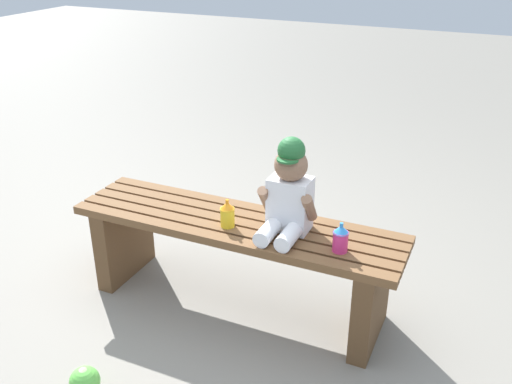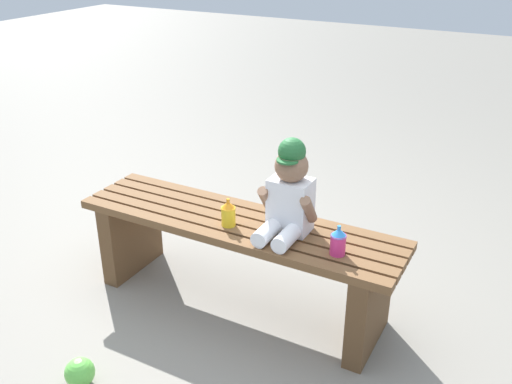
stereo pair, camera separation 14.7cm
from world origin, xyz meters
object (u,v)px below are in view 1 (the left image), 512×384
at_px(park_bench, 236,249).
at_px(toy_ball, 85,381).
at_px(sippy_cup_left, 227,214).
at_px(child_figure, 289,192).
at_px(sippy_cup_right, 341,238).

height_order(park_bench, toy_ball, park_bench).
distance_m(park_bench, sippy_cup_left, 0.21).
relative_size(sippy_cup_left, toy_ball, 1.09).
relative_size(park_bench, child_figure, 3.61).
bearing_deg(sippy_cup_right, toy_ball, -137.92).
bearing_deg(park_bench, sippy_cup_right, -7.11).
bearing_deg(child_figure, sippy_cup_left, -163.73).
distance_m(sippy_cup_left, sippy_cup_right, 0.49).
relative_size(sippy_cup_left, sippy_cup_right, 1.00).
bearing_deg(sippy_cup_left, child_figure, 16.27).
bearing_deg(sippy_cup_right, child_figure, 163.84).
distance_m(child_figure, toy_ball, 1.06).
height_order(park_bench, sippy_cup_left, sippy_cup_left).
bearing_deg(sippy_cup_left, park_bench, 80.85).
height_order(park_bench, child_figure, child_figure).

